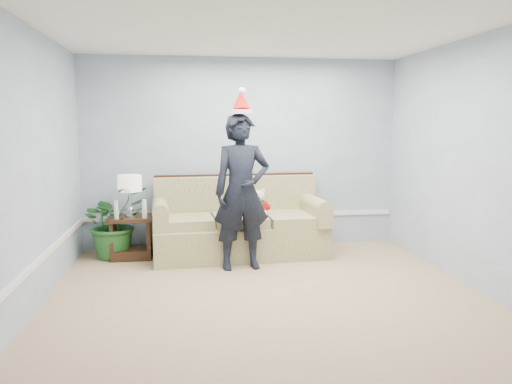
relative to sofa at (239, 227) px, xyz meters
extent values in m
cube|color=tan|center=(0.11, -2.03, -0.39)|extent=(4.50, 5.00, 0.02)
cube|color=white|center=(0.11, -2.03, 2.33)|extent=(4.50, 5.00, 0.02)
cube|color=#A5BFD3|center=(0.11, 0.48, 0.97)|extent=(4.50, 0.02, 2.70)
cube|color=#A5BFD3|center=(0.11, -4.54, 0.97)|extent=(4.50, 0.02, 2.70)
cube|color=#A5BFD3|center=(-2.15, -2.03, 0.97)|extent=(0.02, 5.00, 2.70)
cube|color=#A5BFD3|center=(2.37, -2.03, 0.97)|extent=(0.02, 5.00, 2.70)
cube|color=white|center=(0.11, 0.46, 0.07)|extent=(4.48, 0.03, 0.06)
cube|color=white|center=(-2.13, -2.03, 0.07)|extent=(0.03, 4.98, 0.06)
cube|color=olive|center=(0.00, -0.07, -0.16)|extent=(2.33, 1.11, 0.43)
cube|color=olive|center=(-0.71, -0.12, 0.12)|extent=(0.72, 0.82, 0.13)
cube|color=olive|center=(0.00, -0.12, 0.12)|extent=(0.72, 0.82, 0.13)
cube|color=olive|center=(0.71, -0.12, 0.12)|extent=(0.72, 0.82, 0.13)
cube|color=olive|center=(0.00, 0.30, 0.36)|extent=(2.29, 0.35, 0.61)
cube|color=black|center=(0.00, 0.38, 0.66)|extent=(2.28, 0.20, 0.05)
cube|color=olive|center=(-1.04, -0.07, 0.19)|extent=(0.25, 0.99, 0.26)
cube|color=olive|center=(1.04, -0.07, 0.19)|extent=(0.25, 0.99, 0.26)
cube|color=#311A12|center=(-1.43, 0.02, 0.16)|extent=(0.58, 0.49, 0.05)
cube|color=#311A12|center=(-1.43, 0.02, -0.31)|extent=(0.52, 0.43, 0.13)
cube|color=#311A12|center=(-1.66, -0.17, -0.10)|extent=(0.05, 0.05, 0.56)
cube|color=#311A12|center=(-1.19, -0.17, -0.10)|extent=(0.05, 0.05, 0.56)
cube|color=#311A12|center=(-1.66, 0.20, -0.10)|extent=(0.05, 0.05, 0.56)
cube|color=#311A12|center=(-1.19, 0.20, -0.10)|extent=(0.05, 0.05, 0.56)
cylinder|color=silver|center=(-1.43, 0.00, 0.19)|extent=(0.15, 0.15, 0.03)
sphere|color=silver|center=(-1.43, 0.00, 0.28)|extent=(0.09, 0.09, 0.09)
cylinder|color=silver|center=(-1.43, 0.00, 0.41)|extent=(0.02, 0.02, 0.31)
cylinder|color=white|center=(-1.43, 0.00, 0.62)|extent=(0.31, 0.31, 0.21)
cylinder|color=silver|center=(-1.59, -0.12, 0.25)|extent=(0.06, 0.06, 0.13)
cylinder|color=white|center=(-1.59, -0.12, 0.37)|extent=(0.05, 0.05, 0.11)
cylinder|color=silver|center=(-1.24, -0.12, 0.25)|extent=(0.06, 0.06, 0.13)
cylinder|color=white|center=(-1.24, -0.12, 0.37)|extent=(0.05, 0.05, 0.11)
imported|color=#205923|center=(-1.66, 0.09, 0.10)|extent=(1.14, 1.11, 0.96)
imported|color=black|center=(-0.03, -0.66, 0.57)|extent=(0.74, 0.53, 1.90)
cylinder|color=white|center=(-0.03, -0.66, 1.53)|extent=(0.29, 0.29, 0.05)
cone|color=red|center=(-0.03, -0.64, 1.67)|extent=(0.24, 0.30, 0.31)
sphere|color=white|center=(-0.03, -0.73, 1.78)|extent=(0.08, 0.08, 0.08)
sphere|color=white|center=(0.26, -0.15, 0.29)|extent=(0.21, 0.21, 0.21)
cylinder|color=red|center=(0.26, -0.15, 0.29)|extent=(0.25, 0.25, 0.15)
cylinder|color=#10631F|center=(0.26, -0.15, 0.37)|extent=(0.16, 0.16, 0.03)
sphere|color=white|center=(0.21, -0.24, 0.22)|extent=(0.10, 0.10, 0.10)
sphere|color=white|center=(0.32, -0.24, 0.22)|extent=(0.10, 0.10, 0.10)
sphere|color=white|center=(0.26, -0.16, 0.45)|extent=(0.15, 0.15, 0.15)
sphere|color=black|center=(0.26, -0.25, 0.43)|extent=(0.02, 0.02, 0.02)
sphere|color=white|center=(0.21, -0.15, 0.51)|extent=(0.06, 0.06, 0.06)
sphere|color=white|center=(0.31, -0.15, 0.51)|extent=(0.06, 0.06, 0.06)
camera|label=1|loc=(-0.72, -6.63, 1.38)|focal=35.00mm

